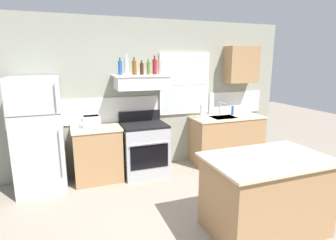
# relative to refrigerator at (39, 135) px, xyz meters

# --- Properties ---
(ground_plane) EXTENTS (16.00, 16.00, 0.00)m
(ground_plane) POSITION_rel_refrigerator_xyz_m (1.90, -1.84, -0.88)
(ground_plane) COLOR gray
(back_wall) EXTENTS (5.40, 0.11, 2.70)m
(back_wall) POSITION_rel_refrigerator_xyz_m (1.93, 0.39, 0.48)
(back_wall) COLOR gray
(back_wall) RESTS_ON ground_plane
(refrigerator) EXTENTS (0.70, 0.72, 1.75)m
(refrigerator) POSITION_rel_refrigerator_xyz_m (0.00, 0.00, 0.00)
(refrigerator) COLOR #B7BABC
(refrigerator) RESTS_ON ground_plane
(counter_left_of_stove) EXTENTS (0.79, 0.63, 0.91)m
(counter_left_of_stove) POSITION_rel_refrigerator_xyz_m (0.85, 0.06, -0.42)
(counter_left_of_stove) COLOR #9E754C
(counter_left_of_stove) RESTS_ON ground_plane
(toaster) EXTENTS (0.30, 0.20, 0.19)m
(toaster) POSITION_rel_refrigerator_xyz_m (0.79, 0.10, 0.13)
(toaster) COLOR silver
(toaster) RESTS_ON counter_left_of_stove
(stove_range) EXTENTS (0.76, 0.69, 1.09)m
(stove_range) POSITION_rel_refrigerator_xyz_m (1.65, 0.02, -0.41)
(stove_range) COLOR #9EA0A5
(stove_range) RESTS_ON ground_plane
(range_hood_shelf) EXTENTS (0.96, 0.52, 0.24)m
(range_hood_shelf) POSITION_rel_refrigerator_xyz_m (1.65, 0.12, 0.75)
(range_hood_shelf) COLOR silver
(bottle_blue_liqueur) EXTENTS (0.07, 0.07, 0.28)m
(bottle_blue_liqueur) POSITION_rel_refrigerator_xyz_m (1.30, 0.16, 0.99)
(bottle_blue_liqueur) COLOR #1E478C
(bottle_blue_liqueur) RESTS_ON range_hood_shelf
(bottle_clear_tall) EXTENTS (0.06, 0.06, 0.34)m
(bottle_clear_tall) POSITION_rel_refrigerator_xyz_m (1.41, 0.16, 1.01)
(bottle_clear_tall) COLOR silver
(bottle_clear_tall) RESTS_ON range_hood_shelf
(bottle_amber_wine) EXTENTS (0.07, 0.07, 0.29)m
(bottle_amber_wine) POSITION_rel_refrigerator_xyz_m (1.52, 0.08, 0.99)
(bottle_amber_wine) COLOR brown
(bottle_amber_wine) RESTS_ON range_hood_shelf
(bottle_brown_stout) EXTENTS (0.06, 0.06, 0.24)m
(bottle_brown_stout) POSITION_rel_refrigerator_xyz_m (1.65, 0.09, 0.97)
(bottle_brown_stout) COLOR #381E0F
(bottle_brown_stout) RESTS_ON range_hood_shelf
(bottle_olive_oil_square) EXTENTS (0.06, 0.06, 0.26)m
(bottle_olive_oil_square) POSITION_rel_refrigerator_xyz_m (1.77, 0.09, 0.98)
(bottle_olive_oil_square) COLOR #4C601E
(bottle_olive_oil_square) RESTS_ON range_hood_shelf
(bottle_red_label_wine) EXTENTS (0.07, 0.07, 0.32)m
(bottle_red_label_wine) POSITION_rel_refrigerator_xyz_m (1.88, 0.10, 1.00)
(bottle_red_label_wine) COLOR maroon
(bottle_red_label_wine) RESTS_ON range_hood_shelf
(bottle_rose_pink) EXTENTS (0.07, 0.07, 0.29)m
(bottle_rose_pink) POSITION_rel_refrigerator_xyz_m (1.99, 0.17, 0.99)
(bottle_rose_pink) COLOR #C67F84
(bottle_rose_pink) RESTS_ON range_hood_shelf
(counter_right_with_sink) EXTENTS (1.43, 0.63, 0.91)m
(counter_right_with_sink) POSITION_rel_refrigerator_xyz_m (3.35, 0.06, -0.42)
(counter_right_with_sink) COLOR #9E754C
(counter_right_with_sink) RESTS_ON ground_plane
(sink_faucet) EXTENTS (0.03, 0.17, 0.28)m
(sink_faucet) POSITION_rel_refrigerator_xyz_m (3.25, 0.16, 0.21)
(sink_faucet) COLOR silver
(sink_faucet) RESTS_ON counter_right_with_sink
(paper_towel_roll) EXTENTS (0.11, 0.11, 0.27)m
(paper_towel_roll) POSITION_rel_refrigerator_xyz_m (2.80, 0.06, 0.17)
(paper_towel_roll) COLOR white
(paper_towel_roll) RESTS_ON counter_right_with_sink
(dish_soap_bottle) EXTENTS (0.06, 0.06, 0.18)m
(dish_soap_bottle) POSITION_rel_refrigerator_xyz_m (3.53, 0.16, 0.12)
(dish_soap_bottle) COLOR blue
(dish_soap_bottle) RESTS_ON counter_right_with_sink
(kitchen_island) EXTENTS (1.40, 0.90, 0.91)m
(kitchen_island) POSITION_rel_refrigerator_xyz_m (2.53, -2.07, -0.42)
(kitchen_island) COLOR #9E754C
(kitchen_island) RESTS_ON ground_plane
(upper_cabinet_right) EXTENTS (0.64, 0.32, 0.70)m
(upper_cabinet_right) POSITION_rel_refrigerator_xyz_m (3.70, 0.20, 1.02)
(upper_cabinet_right) COLOR #9E754C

